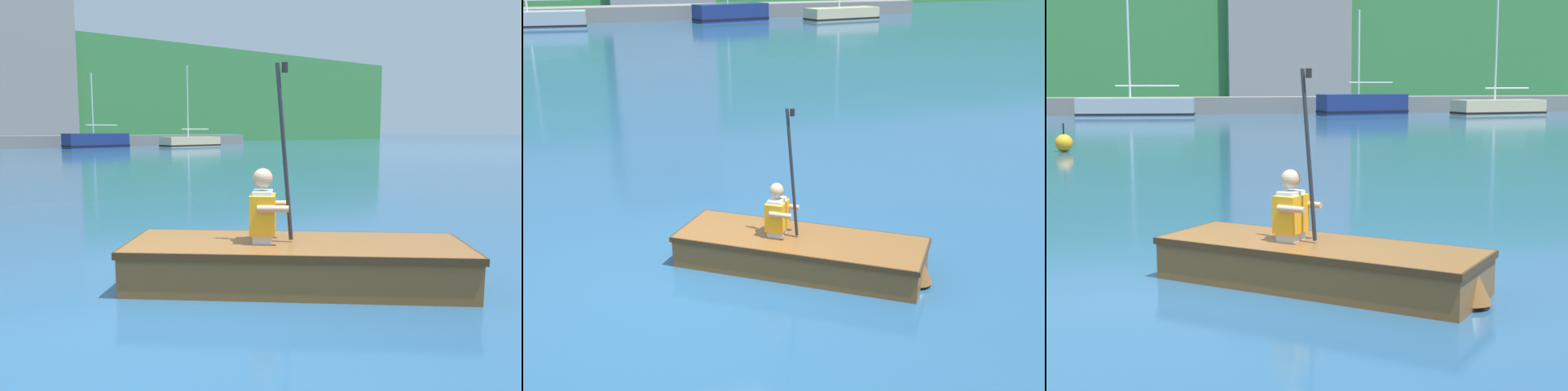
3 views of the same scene
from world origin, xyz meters
TOP-DOWN VIEW (x-y plane):
  - ground_plane at (0.00, 0.00)m, footprint 300.00×300.00m
  - marina_dock at (0.00, 37.18)m, footprint 51.82×2.40m
  - moored_boat_dock_center_near at (-0.24, 33.55)m, footprint 5.80×2.34m
  - moored_boat_dock_center_far at (18.25, 32.24)m, footprint 5.06×2.34m
  - moored_boat_dock_east_end at (11.40, 34.04)m, footprint 4.96×2.33m
  - rowboat_foreground at (1.35, -0.03)m, footprint 2.81×2.61m
  - person_paddler at (1.12, 0.17)m, footprint 0.46×0.46m

SIDE VIEW (x-z plane):
  - ground_plane at x=0.00m, z-range 0.00..0.00m
  - rowboat_foreground at x=1.35m, z-range 0.03..0.41m
  - moored_boat_dock_center_far at x=18.25m, z-range -2.75..3.54m
  - marina_dock at x=0.00m, z-range 0.00..0.90m
  - moored_boat_dock_center_near at x=-0.24m, z-range -2.67..3.58m
  - moored_boat_dock_east_end at x=11.40m, z-range -2.18..3.23m
  - person_paddler at x=1.12m, z-range -0.08..1.42m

